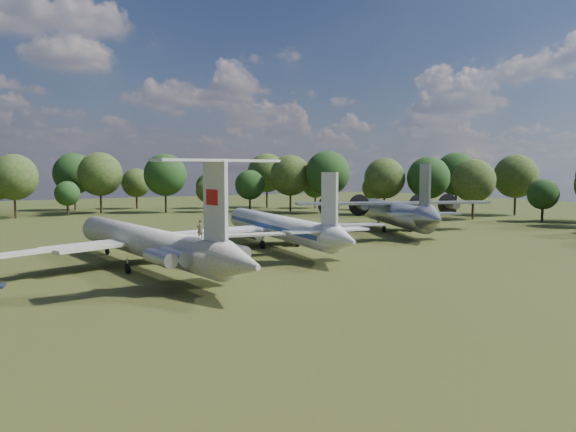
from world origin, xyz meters
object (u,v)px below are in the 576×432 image
tu104_jet (277,231)px  person_on_il62 (200,229)px  an12_transport (396,217)px  il62_airliner (145,248)px

tu104_jet → person_on_il62: size_ratio=25.33×
an12_transport → person_on_il62: (-46.54, -26.45, 2.91)m
an12_transport → person_on_il62: person_on_il62 is taller
il62_airliner → person_on_il62: person_on_il62 is taller
tu104_jet → person_on_il62: 28.25m
an12_transport → person_on_il62: bearing=-128.6°
an12_transport → tu104_jet: bearing=-145.2°
il62_airliner → an12_transport: (47.87, 13.76, 0.24)m
tu104_jet → an12_transport: an12_transport is taller
tu104_jet → an12_transport: 27.78m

